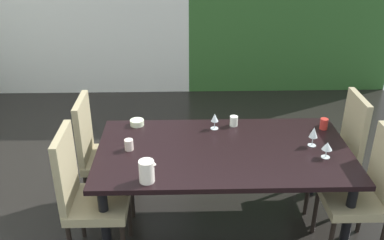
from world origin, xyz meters
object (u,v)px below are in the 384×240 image
at_px(wine_glass_west, 215,118).
at_px(pitcher_east, 147,171).
at_px(chair_left_near, 85,192).
at_px(cup_near_window, 129,145).
at_px(wine_glass_right, 314,133).
at_px(cup_center, 324,124).
at_px(wine_glass_near_shelf, 327,146).
at_px(dining_table, 223,157).
at_px(serving_bowl_rear, 137,123).
at_px(chair_right_near, 366,189).
at_px(chair_right_far, 338,146).
at_px(cup_front, 234,121).
at_px(chair_left_far, 100,150).

xyz_separation_m(wine_glass_west, pitcher_east, (-0.52, -0.77, -0.02)).
distance_m(chair_left_near, pitcher_east, 0.54).
bearing_deg(cup_near_window, wine_glass_right, 0.99).
distance_m(chair_left_near, cup_center, 2.02).
height_order(wine_glass_west, cup_center, wine_glass_west).
relative_size(chair_left_near, wine_glass_near_shelf, 8.27).
relative_size(dining_table, wine_glass_west, 14.05).
xyz_separation_m(serving_bowl_rear, cup_center, (1.59, -0.11, 0.02)).
distance_m(chair_right_near, pitcher_east, 1.62).
distance_m(chair_right_near, wine_glass_right, 0.56).
height_order(chair_right_far, serving_bowl_rear, chair_right_far).
distance_m(chair_left_near, wine_glass_west, 1.21).
bearing_deg(wine_glass_right, pitcher_east, -160.12).
xyz_separation_m(dining_table, cup_center, (0.88, 0.32, 0.12)).
bearing_deg(chair_left_near, cup_front, 121.59).
bearing_deg(chair_right_far, cup_center, 86.22).
bearing_deg(dining_table, chair_left_far, 163.24).
bearing_deg(chair_left_far, dining_table, 73.24).
bearing_deg(cup_center, wine_glass_west, 178.21).
bearing_deg(chair_right_far, wine_glass_west, 87.93).
relative_size(chair_right_near, pitcher_east, 6.28).
relative_size(wine_glass_west, cup_near_window, 1.62).
bearing_deg(dining_table, cup_front, 72.88).
distance_m(wine_glass_right, serving_bowl_rear, 1.47).
distance_m(chair_right_far, cup_center, 0.26).
xyz_separation_m(wine_glass_near_shelf, wine_glass_west, (-0.80, 0.49, 0.01)).
distance_m(cup_center, pitcher_east, 1.62).
xyz_separation_m(wine_glass_near_shelf, serving_bowl_rear, (-1.47, 0.57, -0.07)).
xyz_separation_m(chair_right_near, wine_glass_west, (-1.08, 0.66, 0.27)).
height_order(chair_left_far, cup_near_window, chair_left_far).
xyz_separation_m(chair_left_far, wine_glass_right, (1.73, -0.27, 0.28)).
distance_m(chair_left_near, cup_front, 1.37).
bearing_deg(wine_glass_near_shelf, serving_bowl_rear, 158.73).
bearing_deg(wine_glass_right, cup_center, 57.95).
bearing_deg(cup_near_window, chair_right_near, -10.45).
relative_size(chair_right_far, pitcher_east, 6.36).
height_order(serving_bowl_rear, pitcher_east, pitcher_east).
bearing_deg(wine_glass_right, cup_front, 148.13).
bearing_deg(cup_front, dining_table, -107.12).
bearing_deg(wine_glass_west, cup_front, 16.84).
distance_m(wine_glass_near_shelf, cup_center, 0.48).
relative_size(chair_right_far, cup_center, 10.98).
bearing_deg(wine_glass_right, wine_glass_near_shelf, -73.19).
relative_size(chair_left_near, chair_right_far, 1.02).
distance_m(chair_left_far, pitcher_east, 0.90).
bearing_deg(chair_right_far, dining_table, 106.76).
distance_m(chair_left_far, wine_glass_near_shelf, 1.86).
bearing_deg(serving_bowl_rear, cup_near_window, -93.32).
bearing_deg(wine_glass_west, wine_glass_near_shelf, -31.27).
height_order(serving_bowl_rear, cup_near_window, cup_near_window).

